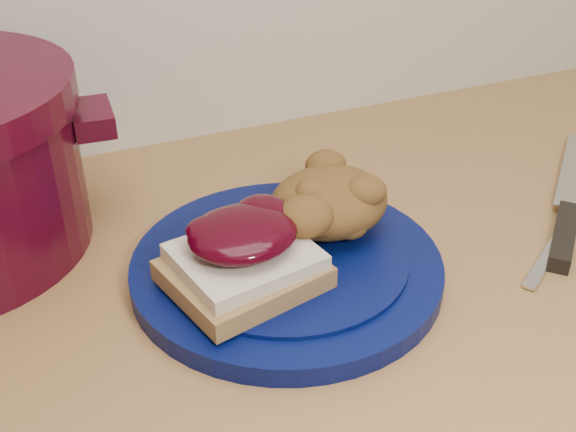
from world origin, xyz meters
name	(u,v)px	position (x,y,z in m)	size (l,w,h in m)	color
plate	(287,268)	(-0.05, 1.49, 0.91)	(0.28, 0.28, 0.02)	#040C3F
sandwich	(243,255)	(-0.10, 1.47, 0.95)	(0.14, 0.13, 0.06)	olive
stuffing_mound	(329,202)	(0.00, 1.52, 0.95)	(0.11, 0.10, 0.06)	brown
chef_knife	(568,216)	(0.24, 1.46, 0.91)	(0.23, 0.22, 0.02)	black
butter_knife	(554,246)	(0.20, 1.43, 0.90)	(0.16, 0.01, 0.00)	silver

